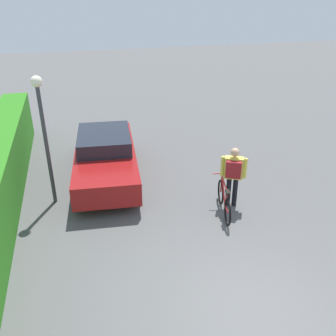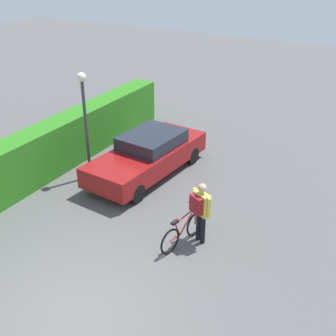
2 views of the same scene
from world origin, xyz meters
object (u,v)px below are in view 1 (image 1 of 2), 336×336
at_px(parked_car_near, 105,156).
at_px(street_lamp, 43,123).
at_px(bicycle, 224,200).
at_px(person_rider, 233,172).

bearing_deg(parked_car_near, street_lamp, 125.75).
xyz_separation_m(parked_car_near, street_lamp, (-1.11, 1.55, 1.60)).
distance_m(parked_car_near, bicycle, 3.94).
bearing_deg(street_lamp, bicycle, -111.42).
relative_size(bicycle, person_rider, 0.98).
height_order(person_rider, street_lamp, street_lamp).
bearing_deg(person_rider, bicycle, 131.23).
height_order(bicycle, street_lamp, street_lamp).
bearing_deg(bicycle, street_lamp, 68.58).
distance_m(parked_car_near, person_rider, 3.99).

